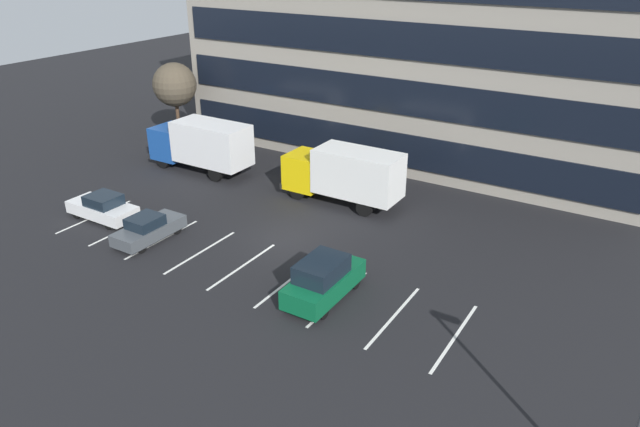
% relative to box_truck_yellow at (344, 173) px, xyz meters
% --- Properties ---
extents(ground_plane, '(120.00, 120.00, 0.00)m').
position_rel_box_truck_yellow_xyz_m(ground_plane, '(-0.40, -5.94, -1.99)').
color(ground_plane, black).
extents(office_building, '(34.42, 12.28, 21.60)m').
position_rel_box_truck_yellow_xyz_m(office_building, '(-0.40, 12.01, 8.81)').
color(office_building, gray).
rests_on(office_building, ground_plane).
extents(lot_markings, '(22.54, 5.40, 0.01)m').
position_rel_box_truck_yellow_xyz_m(lot_markings, '(-0.40, -9.58, -1.99)').
color(lot_markings, silver).
rests_on(lot_markings, ground_plane).
extents(box_truck_yellow, '(7.62, 2.52, 3.53)m').
position_rel_box_truck_yellow_xyz_m(box_truck_yellow, '(0.00, 0.00, 0.00)').
color(box_truck_yellow, yellow).
rests_on(box_truck_yellow, ground_plane).
extents(box_truck_blue, '(7.82, 2.59, 3.63)m').
position_rel_box_truck_yellow_xyz_m(box_truck_blue, '(-11.30, -0.35, 0.05)').
color(box_truck_blue, '#194799').
rests_on(box_truck_blue, ground_plane).
extents(suv_forest, '(1.91, 4.51, 2.04)m').
position_rel_box_truck_yellow_xyz_m(suv_forest, '(4.60, -9.92, -1.01)').
color(suv_forest, '#0C5933').
rests_on(suv_forest, ground_plane).
extents(sedan_white, '(4.35, 1.82, 1.56)m').
position_rel_box_truck_yellow_xyz_m(sedan_white, '(-10.82, -9.50, -1.25)').
color(sedan_white, white).
rests_on(sedan_white, ground_plane).
extents(sedan_charcoal, '(1.71, 4.09, 1.46)m').
position_rel_box_truck_yellow_xyz_m(sedan_charcoal, '(-6.54, -10.01, -1.30)').
color(sedan_charcoal, '#474C51').
rests_on(sedan_charcoal, ground_plane).
extents(bare_tree, '(3.40, 3.40, 6.38)m').
position_rel_box_truck_yellow_xyz_m(bare_tree, '(-17.40, 3.65, 2.67)').
color(bare_tree, '#473323').
rests_on(bare_tree, ground_plane).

